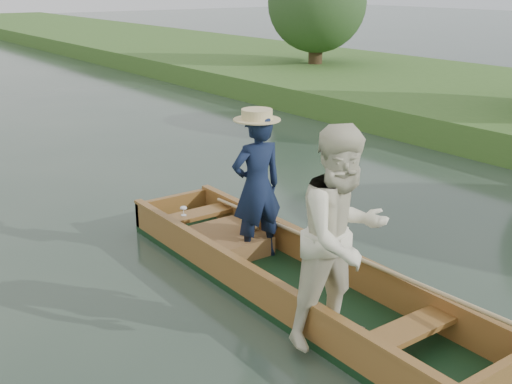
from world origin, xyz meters
TOP-DOWN VIEW (x-y plane):
  - ground at (0.00, 0.00)m, footprint 120.00×120.00m
  - punt at (-0.13, -0.32)m, footprint 1.37×5.08m

SIDE VIEW (x-z plane):
  - ground at x=0.00m, z-range 0.00..0.00m
  - punt at x=-0.13m, z-range -0.29..1.74m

